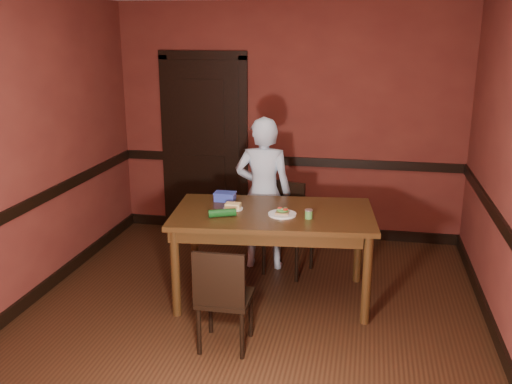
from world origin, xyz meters
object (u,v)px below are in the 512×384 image
at_px(chair_far, 288,230).
at_px(cheese_saucer, 233,207).
at_px(chair_near, 225,296).
at_px(person, 263,194).
at_px(sandwich_plate, 282,213).
at_px(sauce_jar, 309,214).
at_px(food_tub, 225,196).
at_px(dining_table, 273,255).

bearing_deg(chair_far, cheese_saucer, -107.99).
height_order(chair_near, person, person).
xyz_separation_m(chair_near, sandwich_plate, (0.31, 0.81, 0.43)).
xyz_separation_m(sauce_jar, food_tub, (-0.83, 0.37, 0.00)).
xyz_separation_m(chair_near, cheese_saucer, (-0.15, 0.90, 0.43)).
relative_size(person, food_tub, 7.91).
relative_size(chair_near, cheese_saucer, 4.70).
height_order(chair_far, person, person).
xyz_separation_m(chair_near, food_tub, (-0.28, 1.13, 0.45)).
height_order(chair_far, cheese_saucer, chair_far).
xyz_separation_m(dining_table, chair_near, (-0.22, -0.90, 0.01)).
distance_m(dining_table, chair_far, 0.60).
distance_m(dining_table, food_tub, 0.72).
distance_m(person, sandwich_plate, 0.84).
xyz_separation_m(chair_far, sandwich_plate, (0.04, -0.68, 0.39)).
distance_m(chair_far, chair_near, 1.52).
xyz_separation_m(person, sandwich_plate, (0.31, -0.78, 0.06)).
bearing_deg(chair_near, sauce_jar, -126.01).
xyz_separation_m(chair_far, chair_near, (-0.27, -1.49, -0.03)).
bearing_deg(dining_table, cheese_saucer, 173.60).
height_order(dining_table, sauce_jar, sauce_jar).
bearing_deg(sandwich_plate, sauce_jar, -11.03).
bearing_deg(dining_table, sauce_jar, -27.46).
bearing_deg(cheese_saucer, chair_far, 54.71).
distance_m(chair_far, person, 0.44).
height_order(cheese_saucer, food_tub, food_tub).
relative_size(dining_table, cheese_saucer, 9.88).
bearing_deg(sauce_jar, person, 123.52).
bearing_deg(sandwich_plate, chair_near, -111.00).
distance_m(chair_near, sandwich_plate, 0.97).
height_order(sauce_jar, food_tub, food_tub).
xyz_separation_m(sandwich_plate, food_tub, (-0.59, 0.32, 0.02)).
distance_m(dining_table, chair_near, 0.92).
height_order(person, sauce_jar, person).
height_order(person, sandwich_plate, person).
bearing_deg(cheese_saucer, food_tub, 119.59).
bearing_deg(cheese_saucer, sauce_jar, -10.55).
xyz_separation_m(dining_table, chair_far, (0.06, 0.60, 0.04)).
distance_m(person, food_tub, 0.55).
height_order(sandwich_plate, sauce_jar, sauce_jar).
relative_size(chair_near, sandwich_plate, 3.41).
xyz_separation_m(chair_near, person, (0.00, 1.59, 0.36)).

